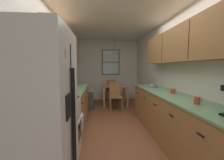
# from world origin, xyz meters

# --- Properties ---
(ground_plane) EXTENTS (12.00, 12.00, 0.00)m
(ground_plane) POSITION_xyz_m (0.00, 1.00, 0.00)
(ground_plane) COLOR brown
(wall_left) EXTENTS (0.10, 9.00, 2.55)m
(wall_left) POSITION_xyz_m (-1.35, 1.00, 1.27)
(wall_left) COLOR silver
(wall_left) RESTS_ON ground
(wall_right) EXTENTS (0.10, 9.00, 2.55)m
(wall_right) POSITION_xyz_m (1.35, 1.00, 1.27)
(wall_right) COLOR silver
(wall_right) RESTS_ON ground
(wall_back) EXTENTS (4.40, 0.10, 2.55)m
(wall_back) POSITION_xyz_m (0.00, 3.65, 1.27)
(wall_back) COLOR silver
(wall_back) RESTS_ON ground
(ceiling_slab) EXTENTS (4.40, 9.00, 0.08)m
(ceiling_slab) POSITION_xyz_m (0.00, 1.00, 2.59)
(ceiling_slab) COLOR white
(refrigerator) EXTENTS (0.69, 0.79, 1.77)m
(refrigerator) POSITION_xyz_m (-0.97, -1.17, 0.88)
(refrigerator) COLOR silver
(refrigerator) RESTS_ON ground
(stove_range) EXTENTS (0.66, 0.62, 1.10)m
(stove_range) POSITION_xyz_m (-0.99, -0.45, 0.47)
(stove_range) COLOR silver
(stove_range) RESTS_ON ground
(microwave_over_range) EXTENTS (0.39, 0.62, 0.33)m
(microwave_over_range) POSITION_xyz_m (-1.11, -0.45, 1.65)
(microwave_over_range) COLOR white
(counter_left) EXTENTS (0.64, 1.94, 0.90)m
(counter_left) POSITION_xyz_m (-1.00, 0.83, 0.45)
(counter_left) COLOR olive
(counter_left) RESTS_ON ground
(upper_cabinets_left) EXTENTS (0.33, 2.02, 0.74)m
(upper_cabinets_left) POSITION_xyz_m (-1.14, 0.78, 1.88)
(upper_cabinets_left) COLOR olive
(counter_right) EXTENTS (0.64, 3.10, 0.90)m
(counter_right) POSITION_xyz_m (1.00, -0.03, 0.45)
(counter_right) COLOR olive
(counter_right) RESTS_ON ground
(upper_cabinets_right) EXTENTS (0.33, 2.78, 0.63)m
(upper_cabinets_right) POSITION_xyz_m (1.14, -0.08, 1.82)
(upper_cabinets_right) COLOR olive
(dining_table) EXTENTS (0.88, 0.82, 0.74)m
(dining_table) POSITION_xyz_m (0.21, 2.63, 0.62)
(dining_table) COLOR #A87F51
(dining_table) RESTS_ON ground
(dining_chair_near) EXTENTS (0.41, 0.41, 0.90)m
(dining_chair_near) POSITION_xyz_m (0.16, 2.01, 0.50)
(dining_chair_near) COLOR olive
(dining_chair_near) RESTS_ON ground
(dining_chair_far) EXTENTS (0.40, 0.40, 0.90)m
(dining_chair_far) POSITION_xyz_m (0.12, 3.24, 0.50)
(dining_chair_far) COLOR olive
(dining_chair_far) RESTS_ON ground
(pendant_light) EXTENTS (0.30, 0.30, 0.67)m
(pendant_light) POSITION_xyz_m (0.21, 2.63, 1.93)
(pendant_light) COLOR black
(back_window) EXTENTS (0.76, 0.05, 1.08)m
(back_window) POSITION_xyz_m (0.14, 3.58, 1.62)
(back_window) COLOR brown
(trash_bin) EXTENTS (0.30, 0.30, 0.56)m
(trash_bin) POSITION_xyz_m (-0.70, 2.12, 0.28)
(trash_bin) COLOR #3F3F42
(trash_bin) RESTS_ON ground
(storage_canister) EXTENTS (0.12, 0.12, 0.21)m
(storage_canister) POSITION_xyz_m (-1.00, 0.20, 1.00)
(storage_canister) COLOR red
(storage_canister) RESTS_ON counter_left
(dish_towel) EXTENTS (0.02, 0.16, 0.24)m
(dish_towel) POSITION_xyz_m (-0.64, -0.29, 0.50)
(dish_towel) COLOR silver
(mug_by_coffeemaker) EXTENTS (0.12, 0.08, 0.10)m
(mug_by_coffeemaker) POSITION_xyz_m (0.98, -0.79, 0.95)
(mug_by_coffeemaker) COLOR #BF3F33
(mug_by_coffeemaker) RESTS_ON counter_right
(mug_spare) EXTENTS (0.12, 0.09, 0.09)m
(mug_spare) POSITION_xyz_m (1.04, -0.01, 0.95)
(mug_spare) COLOR #BF3F33
(mug_spare) RESTS_ON counter_right
(fruit_bowl) EXTENTS (0.25, 0.25, 0.09)m
(fruit_bowl) POSITION_xyz_m (0.96, 0.81, 0.94)
(fruit_bowl) COLOR #597F9E
(fruit_bowl) RESTS_ON counter_right
(table_serving_bowl) EXTENTS (0.17, 0.17, 0.06)m
(table_serving_bowl) POSITION_xyz_m (0.14, 2.69, 0.77)
(table_serving_bowl) COLOR silver
(table_serving_bowl) RESTS_ON dining_table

